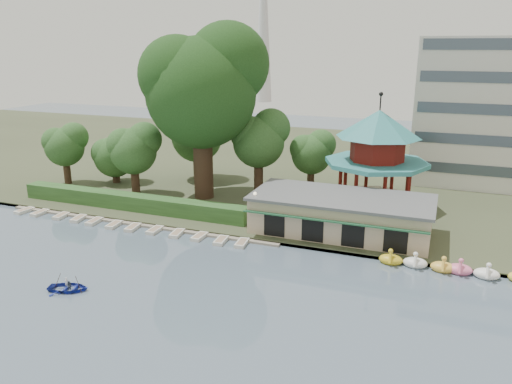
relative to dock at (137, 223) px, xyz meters
The scene contains 13 objects.
ground_plane 20.97m from the dock, 55.10° to the right, with size 220.00×220.00×0.00m, color slate.
shore 36.81m from the dock, 70.97° to the left, with size 220.00×70.00×0.40m, color #424930.
embankment 12.00m from the dock, ahead, with size 220.00×0.60×0.30m, color gray.
dock is the anchor object (origin of this frame).
boathouse 22.62m from the dock, 12.24° to the left, with size 18.60×9.39×3.90m.
pavilion 29.14m from the dock, 31.66° to the left, with size 12.40×12.40×13.50m.
hedge 4.61m from the dock, 132.27° to the left, with size 30.00×2.00×1.80m, color #315D28.
lamp_post 13.99m from the dock, ahead, with size 0.36×0.36×4.28m.
big_tree 18.61m from the dock, 73.88° to the left, with size 14.94×13.92×21.79m.
small_trees 16.11m from the dock, 95.98° to the left, with size 38.89×16.82×11.17m.
swan_boats 35.22m from the dock, ahead, with size 17.39×2.07×1.92m.
moored_rowboats 1.57m from the dock, 116.43° to the right, with size 29.56×2.71×0.36m.
rowboat_with_passengers 15.92m from the dock, 76.34° to the right, with size 5.40×4.52×2.01m.
Camera 1 is at (19.30, -27.22, 19.35)m, focal length 35.00 mm.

